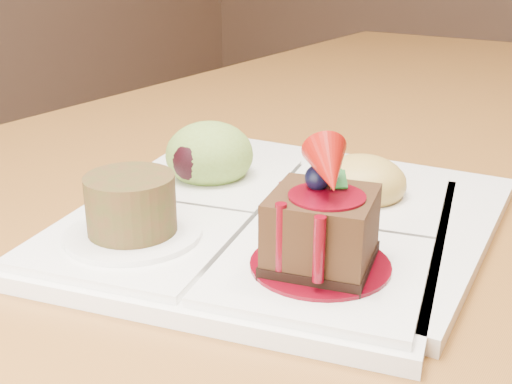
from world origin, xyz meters
The scene contains 3 objects.
dining_table centered at (0.00, 0.00, 0.68)m, with size 1.00×1.80×0.75m.
sampler_plate centered at (-0.06, -0.27, 0.77)m, with size 0.33×0.33×0.11m.
second_plate centered at (-0.05, -0.22, 0.76)m, with size 0.28×0.28×0.01m, color white.
Camera 1 is at (0.18, -0.64, 0.96)m, focal length 45.00 mm.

